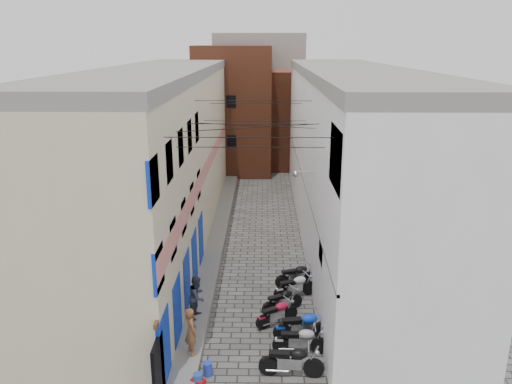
# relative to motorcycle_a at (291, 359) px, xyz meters

# --- Properties ---
(plinth) EXTENTS (0.90, 26.00, 0.25)m
(plinth) POSITION_rel_motorcycle_a_xyz_m (-3.40, 11.93, -0.48)
(plinth) COLOR gray
(plinth) RESTS_ON ground
(building_left) EXTENTS (5.10, 27.00, 9.00)m
(building_left) POSITION_rel_motorcycle_a_xyz_m (-6.33, 11.88, 3.90)
(building_left) COLOR beige
(building_left) RESTS_ON ground
(building_right) EXTENTS (5.94, 26.00, 9.00)m
(building_right) POSITION_rel_motorcycle_a_xyz_m (3.65, 11.92, 3.90)
(building_right) COLOR silver
(building_right) RESTS_ON ground
(building_far_brick_left) EXTENTS (6.00, 6.00, 10.00)m
(building_far_brick_left) POSITION_rel_motorcycle_a_xyz_m (-3.35, 26.93, 4.40)
(building_far_brick_left) COLOR brown
(building_far_brick_left) RESTS_ON ground
(building_far_brick_right) EXTENTS (5.00, 6.00, 8.00)m
(building_far_brick_right) POSITION_rel_motorcycle_a_xyz_m (1.65, 28.93, 3.40)
(building_far_brick_right) COLOR brown
(building_far_brick_right) RESTS_ON ground
(building_far_concrete) EXTENTS (8.00, 5.00, 11.00)m
(building_far_concrete) POSITION_rel_motorcycle_a_xyz_m (-1.35, 32.93, 4.90)
(building_far_concrete) COLOR gray
(building_far_concrete) RESTS_ON ground
(far_shopfront) EXTENTS (2.00, 0.30, 2.40)m
(far_shopfront) POSITION_rel_motorcycle_a_xyz_m (-1.35, 24.13, 0.60)
(far_shopfront) COLOR black
(far_shopfront) RESTS_ON ground
(overhead_wires) EXTENTS (5.80, 13.02, 1.32)m
(overhead_wires) POSITION_rel_motorcycle_a_xyz_m (-1.35, 6.57, 6.52)
(overhead_wires) COLOR black
(overhead_wires) RESTS_ON ground
(motorcycle_a) EXTENTS (2.12, 0.80, 1.20)m
(motorcycle_a) POSITION_rel_motorcycle_a_xyz_m (0.00, 0.00, 0.00)
(motorcycle_a) COLOR black
(motorcycle_a) RESTS_ON ground
(motorcycle_b) EXTENTS (1.92, 0.64, 1.10)m
(motorcycle_b) POSITION_rel_motorcycle_a_xyz_m (0.37, 1.22, -0.05)
(motorcycle_b) COLOR #A8A7AC
(motorcycle_b) RESTS_ON ground
(motorcycle_c) EXTENTS (2.21, 0.99, 1.24)m
(motorcycle_c) POSITION_rel_motorcycle_a_xyz_m (0.51, 2.01, 0.02)
(motorcycle_c) COLOR #0C35BB
(motorcycle_c) RESTS_ON ground
(motorcycle_d) EXTENTS (1.83, 1.42, 1.04)m
(motorcycle_d) POSITION_rel_motorcycle_a_xyz_m (-0.38, 3.02, -0.08)
(motorcycle_d) COLOR #AA0C2D
(motorcycle_d) RESTS_ON ground
(motorcycle_e) EXTENTS (1.84, 1.35, 1.03)m
(motorcycle_e) POSITION_rel_motorcycle_a_xyz_m (-0.14, 4.00, -0.08)
(motorcycle_e) COLOR black
(motorcycle_e) RESTS_ON ground
(motorcycle_f) EXTENTS (1.99, 1.29, 1.11)m
(motorcycle_f) POSITION_rel_motorcycle_a_xyz_m (0.43, 5.13, -0.05)
(motorcycle_f) COLOR silver
(motorcycle_f) RESTS_ON ground
(motorcycle_g) EXTENTS (2.04, 1.19, 1.13)m
(motorcycle_g) POSITION_rel_motorcycle_a_xyz_m (0.55, 6.13, -0.04)
(motorcycle_g) COLOR black
(motorcycle_g) RESTS_ON ground
(person_a) EXTENTS (0.64, 0.73, 1.67)m
(person_a) POSITION_rel_motorcycle_a_xyz_m (-3.27, 0.79, 0.48)
(person_a) COLOR brown
(person_a) RESTS_ON plinth
(person_b) EXTENTS (0.82, 0.94, 1.64)m
(person_b) POSITION_rel_motorcycle_a_xyz_m (-3.37, 3.16, 0.47)
(person_b) COLOR #343A4E
(person_b) RESTS_ON plinth
(water_jug_near) EXTENTS (0.38, 0.38, 0.45)m
(water_jug_near) POSITION_rel_motorcycle_a_xyz_m (-2.90, -0.57, -0.38)
(water_jug_near) COLOR #214CA5
(water_jug_near) RESTS_ON ground
(water_jug_far) EXTENTS (0.35, 0.35, 0.46)m
(water_jug_far) POSITION_rel_motorcycle_a_xyz_m (-2.66, -0.00, -0.37)
(water_jug_far) COLOR #253BBC
(water_jug_far) RESTS_ON ground
(red_crate) EXTENTS (0.50, 0.45, 0.25)m
(red_crate) POSITION_rel_motorcycle_a_xyz_m (-2.90, -0.57, -0.47)
(red_crate) COLOR red
(red_crate) RESTS_ON ground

